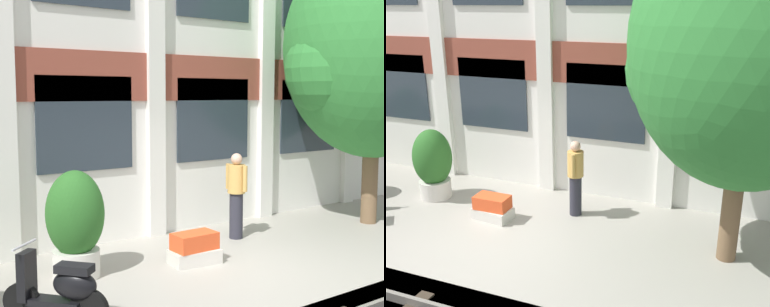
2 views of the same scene
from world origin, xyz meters
The scene contains 6 objects.
ground_plane centered at (0.00, 0.00, 0.00)m, with size 80.00×80.00×0.00m, color #9E998E.
apartment_facade centered at (0.00, 3.01, 4.08)m, with size 17.57×0.64×8.21m.
broadleaf_tree centered at (4.31, 0.97, 3.65)m, with size 4.00×3.81×6.09m.
potted_plant_square_trough centered at (-0.41, 0.83, 0.25)m, with size 0.85×0.55×0.52m.
potted_plant_fluted_column centered at (-2.26, 1.34, 0.85)m, with size 0.88×0.88×1.64m.
resident_by_doorway centered at (1.15, 1.65, 0.89)m, with size 0.34×0.53×1.66m.
Camera 2 is at (4.35, -6.56, 4.36)m, focal length 42.00 mm.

